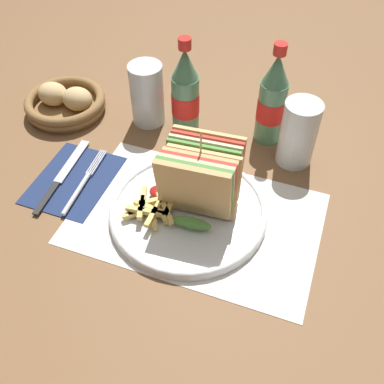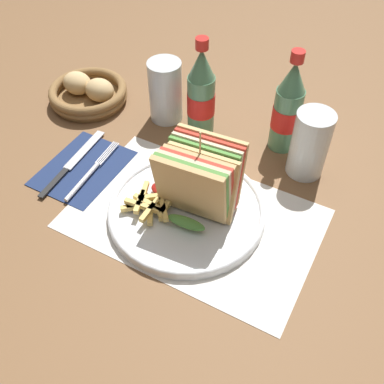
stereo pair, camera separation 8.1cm
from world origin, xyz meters
The scene contains 14 objects.
ground_plane centered at (0.00, 0.00, 0.00)m, with size 4.00×4.00×0.00m, color brown.
placemat centered at (0.00, -0.02, 0.00)m, with size 0.44×0.28×0.00m.
plate_main centered at (-0.02, -0.01, 0.01)m, with size 0.29×0.29×0.02m.
club_sandwich centered at (0.00, 0.01, 0.08)m, with size 0.13×0.13×0.17m.
fries_pile centered at (-0.07, -0.05, 0.03)m, with size 0.10×0.09×0.02m.
ketchup_blob centered at (-0.08, 0.00, 0.03)m, with size 0.04×0.03×0.01m.
napkin centered at (-0.26, -0.01, 0.00)m, with size 0.14×0.18×0.00m.
fork centered at (-0.23, -0.02, 0.01)m, with size 0.02×0.18×0.01m.
knife centered at (-0.28, -0.01, 0.01)m, with size 0.03×0.21×0.00m.
coke_bottle_near centered at (-0.10, 0.21, 0.09)m, with size 0.06×0.06×0.22m.
coke_bottle_far centered at (0.07, 0.25, 0.09)m, with size 0.06×0.06×0.22m.
glass_near centered at (0.13, 0.20, 0.07)m, with size 0.07×0.07×0.14m.
glass_far centered at (-0.20, 0.22, 0.07)m, with size 0.07×0.07×0.14m.
bread_basket centered at (-0.39, 0.19, 0.02)m, with size 0.18×0.18×0.06m.
Camera 1 is at (0.17, -0.51, 0.63)m, focal length 42.00 mm.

